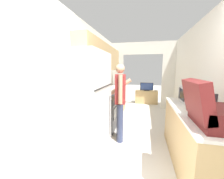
# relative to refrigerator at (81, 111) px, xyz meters

# --- Properties ---
(wall_left) EXTENTS (0.38, 6.62, 2.50)m
(wall_left) POSITION_rel_refrigerator_xyz_m (-0.33, 1.27, 0.60)
(wall_left) COLOR silver
(wall_left) RESTS_ON ground_plane
(wall_right) EXTENTS (0.06, 6.62, 2.50)m
(wall_right) POSITION_rel_refrigerator_xyz_m (2.03, 0.88, 0.38)
(wall_right) COLOR silver
(wall_right) RESTS_ON ground_plane
(wall_far_with_doorway) EXTENTS (2.77, 0.06, 2.50)m
(wall_far_with_doorway) POSITION_rel_refrigerator_xyz_m (0.81, 3.62, 0.55)
(wall_far_with_doorway) COLOR silver
(wall_far_with_doorway) RESTS_ON ground_plane
(counter_left) EXTENTS (0.62, 2.93, 0.88)m
(counter_left) POSITION_rel_refrigerator_xyz_m (-0.07, 2.06, -0.43)
(counter_left) COLOR tan
(counter_left) RESTS_ON ground_plane
(counter_right) EXTENTS (0.62, 1.87, 0.88)m
(counter_right) POSITION_rel_refrigerator_xyz_m (1.70, 0.39, -0.43)
(counter_right) COLOR tan
(counter_right) RESTS_ON ground_plane
(refrigerator) EXTENTS (0.77, 0.82, 1.74)m
(refrigerator) POSITION_rel_refrigerator_xyz_m (0.00, 0.00, 0.00)
(refrigerator) COLOR white
(refrigerator) RESTS_ON ground_plane
(range_oven) EXTENTS (0.66, 0.72, 1.02)m
(range_oven) POSITION_rel_refrigerator_xyz_m (-0.06, 1.36, -0.42)
(range_oven) COLOR black
(range_oven) RESTS_ON ground_plane
(person) EXTENTS (0.51, 0.43, 1.59)m
(person) POSITION_rel_refrigerator_xyz_m (0.44, 0.90, -0.02)
(person) COLOR #384266
(person) RESTS_ON ground_plane
(suitcase) EXTENTS (0.52, 0.62, 0.50)m
(suitcase) POSITION_rel_refrigerator_xyz_m (1.62, -0.17, 0.18)
(suitcase) COLOR #5B1919
(suitcase) RESTS_ON counter_right
(microwave) EXTENTS (0.39, 0.48, 0.30)m
(microwave) POSITION_rel_refrigerator_xyz_m (1.78, 0.91, 0.16)
(microwave) COLOR #B7B7BC
(microwave) RESTS_ON counter_right
(book_stack) EXTENTS (0.26, 0.30, 0.10)m
(book_stack) POSITION_rel_refrigerator_xyz_m (1.71, 0.39, 0.07)
(book_stack) COLOR white
(book_stack) RESTS_ON counter_right
(tv_cabinet) EXTENTS (0.95, 0.42, 0.57)m
(tv_cabinet) POSITION_rel_refrigerator_xyz_m (1.02, 4.33, -0.58)
(tv_cabinet) COLOR tan
(tv_cabinet) RESTS_ON ground_plane
(television) EXTENTS (0.55, 0.16, 0.35)m
(television) POSITION_rel_refrigerator_xyz_m (1.02, 4.28, -0.13)
(television) COLOR black
(television) RESTS_ON tv_cabinet
(knife) EXTENTS (0.07, 0.32, 0.02)m
(knife) POSITION_rel_refrigerator_xyz_m (-0.16, 1.88, 0.02)
(knife) COLOR #B7B7BC
(knife) RESTS_ON counter_left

